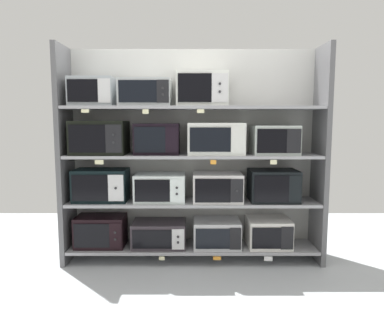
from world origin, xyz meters
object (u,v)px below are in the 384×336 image
at_px(microwave_3, 268,232).
at_px(microwave_10, 215,139).
at_px(microwave_0, 100,231).
at_px(microwave_6, 216,187).
at_px(microwave_5, 159,187).
at_px(microwave_9, 156,139).
at_px(microwave_7, 272,185).
at_px(microwave_12, 92,92).
at_px(microwave_14, 201,89).
at_px(microwave_8, 99,138).
at_px(microwave_13, 145,93).
at_px(microwave_1, 159,234).
at_px(microwave_4, 100,185).
at_px(microwave_11, 273,140).
at_px(microwave_2, 216,233).

xyz_separation_m(microwave_3, microwave_10, (-0.56, 0.00, 0.99)).
distance_m(microwave_0, microwave_3, 1.76).
bearing_deg(microwave_6, microwave_5, 179.99).
bearing_deg(microwave_6, microwave_0, 179.99).
distance_m(microwave_5, microwave_9, 0.50).
xyz_separation_m(microwave_7, microwave_12, (-1.83, 0.00, 0.95)).
xyz_separation_m(microwave_0, microwave_14, (1.06, -0.00, 1.46)).
height_order(microwave_0, microwave_6, microwave_6).
distance_m(microwave_9, microwave_14, 0.67).
bearing_deg(microwave_10, microwave_8, -179.99).
relative_size(microwave_9, microwave_13, 0.89).
relative_size(microwave_1, microwave_5, 1.08).
xyz_separation_m(microwave_4, microwave_13, (0.48, -0.00, 0.94)).
height_order(microwave_3, microwave_4, microwave_4).
xyz_separation_m(microwave_3, microwave_12, (-1.80, -0.00, 1.45)).
distance_m(microwave_7, microwave_12, 2.07).
bearing_deg(microwave_14, microwave_12, 179.99).
xyz_separation_m(microwave_1, microwave_8, (-0.60, -0.00, 1.01)).
xyz_separation_m(microwave_13, microwave_14, (0.56, -0.00, 0.04)).
relative_size(microwave_0, microwave_14, 1.00).
distance_m(microwave_6, microwave_11, 0.76).
relative_size(microwave_2, microwave_6, 0.96).
bearing_deg(microwave_11, microwave_2, 179.98).
distance_m(microwave_3, microwave_11, 0.97).
relative_size(microwave_0, microwave_8, 0.93).
relative_size(microwave_1, microwave_13, 1.09).
relative_size(microwave_3, microwave_9, 0.97).
relative_size(microwave_3, microwave_7, 0.89).
xyz_separation_m(microwave_1, microwave_14, (0.44, -0.00, 1.49)).
bearing_deg(microwave_1, microwave_13, -179.91).
xyz_separation_m(microwave_11, microwave_13, (-1.30, -0.00, 0.47)).
distance_m(microwave_2, microwave_3, 0.55).
xyz_separation_m(microwave_1, microwave_7, (1.18, -0.00, 0.52)).
xyz_separation_m(microwave_0, microwave_3, (1.76, 0.00, -0.01)).
relative_size(microwave_10, microwave_11, 1.26).
height_order(microwave_11, microwave_13, microwave_13).
relative_size(microwave_7, microwave_11, 1.09).
xyz_separation_m(microwave_6, microwave_10, (-0.02, 0.00, 0.50)).
distance_m(microwave_6, microwave_7, 0.58).
xyz_separation_m(microwave_2, microwave_11, (0.58, -0.00, 0.98)).
xyz_separation_m(microwave_7, microwave_14, (-0.74, 0.00, 0.98)).
height_order(microwave_1, microwave_4, microwave_4).
xyz_separation_m(microwave_5, microwave_8, (-0.61, 0.00, 0.51)).
distance_m(microwave_0, microwave_5, 0.78).
bearing_deg(microwave_8, microwave_4, 2.44).
height_order(microwave_10, microwave_11, microwave_10).
height_order(microwave_1, microwave_10, microwave_10).
bearing_deg(microwave_12, microwave_6, -0.01).
relative_size(microwave_4, microwave_10, 0.96).
height_order(microwave_1, microwave_12, microwave_12).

